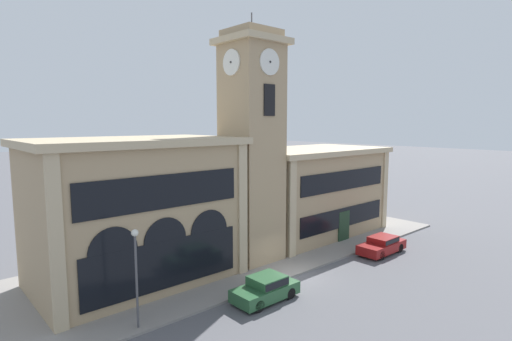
{
  "coord_description": "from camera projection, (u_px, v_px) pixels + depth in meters",
  "views": [
    {
      "loc": [
        -19.55,
        -17.76,
        10.5
      ],
      "look_at": [
        -1.22,
        2.76,
        7.2
      ],
      "focal_mm": 28.0,
      "sensor_mm": 36.0,
      "label": 1
    }
  ],
  "objects": [
    {
      "name": "ground_plane",
      "position": [
        296.0,
        277.0,
        27.33
      ],
      "size": [
        300.0,
        300.0,
        0.0
      ],
      "primitive_type": "plane",
      "color": "#56565B"
    },
    {
      "name": "sidewalk_kerb",
      "position": [
        239.0,
        254.0,
        31.92
      ],
      "size": [
        40.29,
        12.44,
        0.15
      ],
      "color": "gray",
      "rests_on": "ground_plane"
    },
    {
      "name": "clock_tower",
      "position": [
        252.0,
        148.0,
        29.7
      ],
      "size": [
        4.37,
        4.37,
        18.33
      ],
      "color": "tan",
      "rests_on": "ground_plane"
    },
    {
      "name": "town_hall_left_wing",
      "position": [
        136.0,
        211.0,
        26.08
      ],
      "size": [
        13.18,
        8.38,
        9.53
      ],
      "color": "tan",
      "rests_on": "ground_plane"
    },
    {
      "name": "town_hall_right_wing",
      "position": [
        311.0,
        191.0,
        37.75
      ],
      "size": [
        14.71,
        8.38,
        8.11
      ],
      "color": "tan",
      "rests_on": "ground_plane"
    },
    {
      "name": "parked_car_near",
      "position": [
        266.0,
        288.0,
        23.65
      ],
      "size": [
        4.11,
        1.89,
        1.47
      ],
      "rotation": [
        0.0,
        0.0,
        3.14
      ],
      "color": "#285633",
      "rests_on": "ground_plane"
    },
    {
      "name": "parked_car_mid",
      "position": [
        382.0,
        244.0,
        32.15
      ],
      "size": [
        4.53,
        1.87,
        1.39
      ],
      "rotation": [
        0.0,
        0.0,
        3.14
      ],
      "color": "maroon",
      "rests_on": "ground_plane"
    },
    {
      "name": "street_lamp",
      "position": [
        136.0,
        263.0,
        19.87
      ],
      "size": [
        0.36,
        0.36,
        5.12
      ],
      "color": "#4C4C51",
      "rests_on": "sidewalk_kerb"
    }
  ]
}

